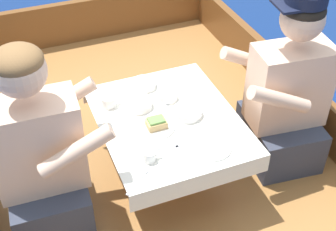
{
  "coord_description": "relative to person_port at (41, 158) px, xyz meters",
  "views": [
    {
      "loc": [
        -0.67,
        -1.79,
        2.21
      ],
      "look_at": [
        0.0,
        -0.1,
        0.74
      ],
      "focal_mm": 50.0,
      "sensor_mm": 36.0,
      "label": 1
    }
  ],
  "objects": [
    {
      "name": "bowl_port_near",
      "position": [
        0.62,
        0.36,
        0.01
      ],
      "size": [
        0.13,
        0.13,
        0.04
      ],
      "color": "white",
      "rests_on": "cockpit_table"
    },
    {
      "name": "bow_coaming",
      "position": [
        0.64,
        1.7,
        -0.24
      ],
      "size": [
        1.84,
        0.06,
        0.33
      ],
      "primitive_type": "cube",
      "color": "brown",
      "rests_on": "boat_deck"
    },
    {
      "name": "sandwich",
      "position": [
        0.56,
        0.01,
        0.02
      ],
      "size": [
        0.1,
        0.07,
        0.05
      ],
      "rotation": [
        0.0,
        0.0,
        -0.01
      ],
      "color": "tan",
      "rests_on": "plate_sandwich"
    },
    {
      "name": "coffee_cup_port",
      "position": [
        0.45,
        -0.19,
        0.02
      ],
      "size": [
        0.09,
        0.06,
        0.05
      ],
      "color": "white",
      "rests_on": "cockpit_table"
    },
    {
      "name": "cockpit_table",
      "position": [
        0.64,
        0.06,
        -0.05
      ],
      "size": [
        0.68,
        0.84,
        0.4
      ],
      "color": "#B2B2B7",
      "rests_on": "boat_deck"
    },
    {
      "name": "person_port",
      "position": [
        0.0,
        0.0,
        0.0
      ],
      "size": [
        0.54,
        0.46,
        0.99
      ],
      "rotation": [
        0.0,
        0.0,
        -0.04
      ],
      "color": "#333847",
      "rests_on": "boat_deck"
    },
    {
      "name": "bowl_port_far",
      "position": [
        0.74,
        0.05,
        0.01
      ],
      "size": [
        0.15,
        0.15,
        0.04
      ],
      "color": "white",
      "rests_on": "cockpit_table"
    },
    {
      "name": "utensil_fork_port",
      "position": [
        0.52,
        -0.13,
        -0.01
      ],
      "size": [
        0.17,
        0.05,
        0.0
      ],
      "rotation": [
        0.0,
        0.0,
        2.92
      ],
      "color": "silver",
      "rests_on": "cockpit_table"
    },
    {
      "name": "utensil_fork_starboard",
      "position": [
        0.65,
        0.15,
        -0.01
      ],
      "size": [
        0.17,
        0.08,
        0.0
      ],
      "rotation": [
        0.0,
        0.0,
        0.38
      ],
      "color": "silver",
      "rests_on": "cockpit_table"
    },
    {
      "name": "bowl_center_far",
      "position": [
        0.54,
        0.2,
        0.01
      ],
      "size": [
        0.14,
        0.14,
        0.04
      ],
      "color": "white",
      "rests_on": "cockpit_table"
    },
    {
      "name": "utensil_spoon_port",
      "position": [
        0.38,
        -0.28,
        -0.0
      ],
      "size": [
        0.14,
        0.12,
        0.01
      ],
      "rotation": [
        0.0,
        0.0,
        0.71
      ],
      "color": "silver",
      "rests_on": "cockpit_table"
    },
    {
      "name": "plate_bread",
      "position": [
        0.75,
        -0.22,
        -0.0
      ],
      "size": [
        0.19,
        0.19,
        0.01
      ],
      "color": "white",
      "rests_on": "cockpit_table"
    },
    {
      "name": "ground_plane",
      "position": [
        0.64,
        0.16,
        -0.73
      ],
      "size": [
        60.0,
        60.0,
        0.0
      ],
      "primitive_type": "plane",
      "color": "navy"
    },
    {
      "name": "person_starboard",
      "position": [
        1.28,
        -0.02,
        0.01
      ],
      "size": [
        0.56,
        0.49,
        1.01
      ],
      "rotation": [
        0.0,
        0.0,
        3.03
      ],
      "color": "#333847",
      "rests_on": "boat_deck"
    },
    {
      "name": "bowl_starboard_near",
      "position": [
        0.7,
        0.21,
        0.01
      ],
      "size": [
        0.11,
        0.11,
        0.04
      ],
      "color": "white",
      "rests_on": "cockpit_table"
    },
    {
      "name": "utensil_knife_starboard",
      "position": [
        0.76,
        0.39,
        -0.01
      ],
      "size": [
        0.03,
        0.17,
        0.0
      ],
      "rotation": [
        0.0,
        0.0,
        1.47
      ],
      "color": "silver",
      "rests_on": "cockpit_table"
    },
    {
      "name": "coffee_cup_starboard",
      "position": [
        0.4,
        0.27,
        0.02
      ],
      "size": [
        0.1,
        0.08,
        0.06
      ],
      "color": "white",
      "rests_on": "cockpit_table"
    },
    {
      "name": "gunwale_starboard",
      "position": [
        1.59,
        0.16,
        -0.26
      ],
      "size": [
        0.06,
        3.15,
        0.29
      ],
      "primitive_type": "cube",
      "color": "brown",
      "rests_on": "boat_deck"
    },
    {
      "name": "utensil_spoon_starboard",
      "position": [
        0.61,
        -0.18,
        -0.0
      ],
      "size": [
        0.05,
        0.17,
        0.01
      ],
      "rotation": [
        0.0,
        0.0,
        1.73
      ],
      "color": "silver",
      "rests_on": "cockpit_table"
    },
    {
      "name": "boat_deck",
      "position": [
        0.64,
        0.16,
        -0.57
      ],
      "size": [
        1.96,
        3.15,
        0.32
      ],
      "primitive_type": "cube",
      "color": "#9E6B38",
      "rests_on": "ground_plane"
    },
    {
      "name": "plate_sandwich",
      "position": [
        0.56,
        0.01,
        -0.0
      ],
      "size": [
        0.18,
        0.18,
        0.01
      ],
      "color": "white",
      "rests_on": "cockpit_table"
    }
  ]
}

